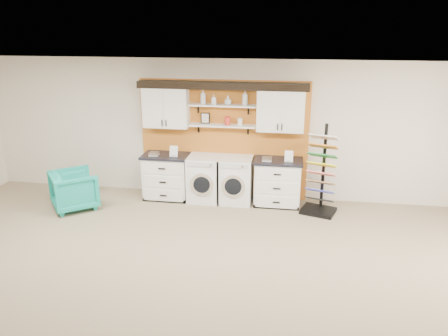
% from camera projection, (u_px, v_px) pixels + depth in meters
% --- Properties ---
extents(floor, '(10.00, 10.00, 0.00)m').
position_uv_depth(floor, '(175.00, 310.00, 5.52)').
color(floor, gray).
rests_on(floor, ground).
extents(ceiling, '(10.00, 10.00, 0.00)m').
position_uv_depth(ceiling, '(166.00, 88.00, 4.63)').
color(ceiling, white).
rests_on(ceiling, wall_back).
extents(wall_back, '(10.00, 0.00, 10.00)m').
position_uv_depth(wall_back, '(224.00, 130.00, 8.82)').
color(wall_back, beige).
rests_on(wall_back, floor).
extents(accent_panel, '(3.40, 0.07, 2.40)m').
position_uv_depth(accent_panel, '(224.00, 140.00, 8.85)').
color(accent_panel, '#BC6920').
rests_on(accent_panel, wall_back).
extents(upper_cabinet_left, '(0.90, 0.35, 0.84)m').
position_uv_depth(upper_cabinet_left, '(166.00, 106.00, 8.64)').
color(upper_cabinet_left, white).
rests_on(upper_cabinet_left, wall_back).
extents(upper_cabinet_right, '(0.90, 0.35, 0.84)m').
position_uv_depth(upper_cabinet_right, '(281.00, 110.00, 8.31)').
color(upper_cabinet_right, white).
rests_on(upper_cabinet_right, wall_back).
extents(shelf_lower, '(1.32, 0.28, 0.03)m').
position_uv_depth(shelf_lower, '(222.00, 125.00, 8.59)').
color(shelf_lower, white).
rests_on(shelf_lower, wall_back).
extents(shelf_upper, '(1.32, 0.28, 0.03)m').
position_uv_depth(shelf_upper, '(222.00, 105.00, 8.47)').
color(shelf_upper, white).
rests_on(shelf_upper, wall_back).
extents(crown_molding, '(3.30, 0.41, 0.13)m').
position_uv_depth(crown_molding, '(222.00, 85.00, 8.35)').
color(crown_molding, black).
rests_on(crown_molding, wall_back).
extents(picture_frame, '(0.18, 0.02, 0.22)m').
position_uv_depth(picture_frame, '(205.00, 118.00, 8.65)').
color(picture_frame, black).
rests_on(picture_frame, shelf_lower).
extents(canister_red, '(0.11, 0.11, 0.16)m').
position_uv_depth(canister_red, '(227.00, 121.00, 8.55)').
color(canister_red, red).
rests_on(canister_red, shelf_lower).
extents(canister_cream, '(0.10, 0.10, 0.14)m').
position_uv_depth(canister_cream, '(240.00, 122.00, 8.51)').
color(canister_cream, silver).
rests_on(canister_cream, shelf_lower).
extents(base_cabinet_left, '(0.94, 0.66, 0.92)m').
position_uv_depth(base_cabinet_left, '(167.00, 176.00, 8.95)').
color(base_cabinet_left, white).
rests_on(base_cabinet_left, floor).
extents(base_cabinet_right, '(0.94, 0.66, 0.92)m').
position_uv_depth(base_cabinet_right, '(278.00, 182.00, 8.62)').
color(base_cabinet_right, white).
rests_on(base_cabinet_right, floor).
extents(washer, '(0.66, 0.71, 0.92)m').
position_uv_depth(washer, '(205.00, 178.00, 8.83)').
color(washer, white).
rests_on(washer, floor).
extents(dryer, '(0.66, 0.71, 0.92)m').
position_uv_depth(dryer, '(235.00, 180.00, 8.74)').
color(dryer, white).
rests_on(dryer, floor).
extents(sample_rack, '(0.74, 0.67, 1.70)m').
position_uv_depth(sample_rack, '(320.00, 186.00, 8.22)').
color(sample_rack, black).
rests_on(sample_rack, floor).
extents(armchair, '(1.14, 1.13, 0.74)m').
position_uv_depth(armchair, '(74.00, 190.00, 8.47)').
color(armchair, '#139A8A').
rests_on(armchair, floor).
extents(soap_bottle_a, '(0.12, 0.12, 0.28)m').
position_uv_depth(soap_bottle_a, '(203.00, 97.00, 8.47)').
color(soap_bottle_a, silver).
rests_on(soap_bottle_a, shelf_upper).
extents(soap_bottle_b, '(0.11, 0.11, 0.19)m').
position_uv_depth(soap_bottle_b, '(214.00, 99.00, 8.46)').
color(soap_bottle_b, silver).
rests_on(soap_bottle_b, shelf_upper).
extents(soap_bottle_c, '(0.16, 0.16, 0.18)m').
position_uv_depth(soap_bottle_c, '(228.00, 100.00, 8.42)').
color(soap_bottle_c, silver).
rests_on(soap_bottle_c, shelf_upper).
extents(soap_bottle_d, '(0.13, 0.13, 0.29)m').
position_uv_depth(soap_bottle_d, '(245.00, 98.00, 8.35)').
color(soap_bottle_d, silver).
rests_on(soap_bottle_d, shelf_upper).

